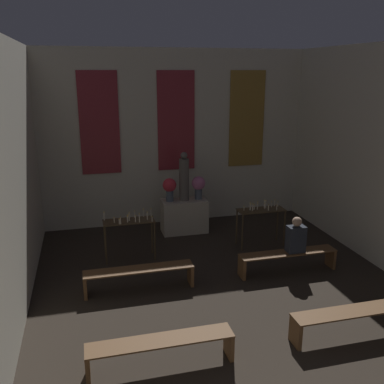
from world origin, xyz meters
The scene contains 12 objects.
wall_back centered at (0.00, 9.97, 2.31)m, with size 7.24×0.16×4.57m.
altar centered at (0.00, 9.03, 0.43)m, with size 1.15×0.58×0.85m.
statue centered at (0.00, 9.03, 1.43)m, with size 0.24×0.24×1.23m.
flower_vase_left centered at (-0.37, 9.03, 1.22)m, with size 0.34×0.34×0.59m.
flower_vase_right centered at (0.37, 9.03, 1.22)m, with size 0.34×0.34×0.59m.
candle_rack_left centered at (-1.54, 7.72, 0.76)m, with size 1.11×0.44×1.10m.
candle_rack_right centered at (1.54, 7.73, 0.76)m, with size 1.11×0.44×1.09m.
pew_second_left centered at (-1.53, 3.99, 0.32)m, with size 2.06×0.36×0.44m.
pew_second_right centered at (1.53, 3.99, 0.32)m, with size 2.06×0.36×0.44m.
pew_back_left centered at (-1.53, 6.26, 0.32)m, with size 2.06×0.36×0.44m.
pew_back_right centered at (1.53, 6.26, 0.32)m, with size 2.06×0.36×0.44m.
person_seated centered at (1.68, 6.26, 0.77)m, with size 0.36×0.24×0.74m.
Camera 1 is at (-2.37, -1.06, 4.01)m, focal length 40.00 mm.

